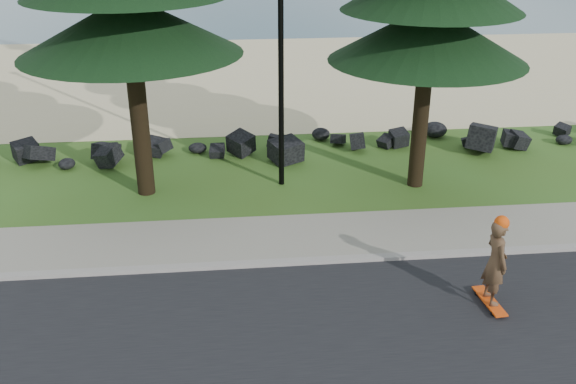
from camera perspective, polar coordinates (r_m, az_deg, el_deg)
The scene contains 8 objects.
ground at distance 14.14m, azimuth 0.58°, elevation -4.53°, with size 160.00×160.00×0.00m, color #3E5D1D.
road at distance 10.48m, azimuth 3.35°, elevation -16.57°, with size 160.00×7.00×0.02m, color black.
kerb at distance 13.35m, azimuth 1.00°, elevation -6.23°, with size 160.00×0.20×0.10m, color #A19991.
sidewalk at distance 14.30m, azimuth 0.50°, elevation -4.00°, with size 160.00×2.00×0.08m, color gray.
beach_sand at distance 27.67m, azimuth -2.71°, elevation 10.31°, with size 160.00×15.00×0.01m, color beige.
seawall_boulders at distance 19.20m, azimuth -1.22°, elevation 3.66°, with size 60.00×2.40×1.10m, color black, non-canonical shape.
lamp_post at distance 15.76m, azimuth -0.65°, elevation 14.60°, with size 0.25×0.14×8.14m.
skateboarder at distance 12.21m, azimuth 17.97°, elevation -5.97°, with size 0.44×1.01×1.85m.
Camera 1 is at (-1.36, -12.25, 6.94)m, focal length 40.00 mm.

